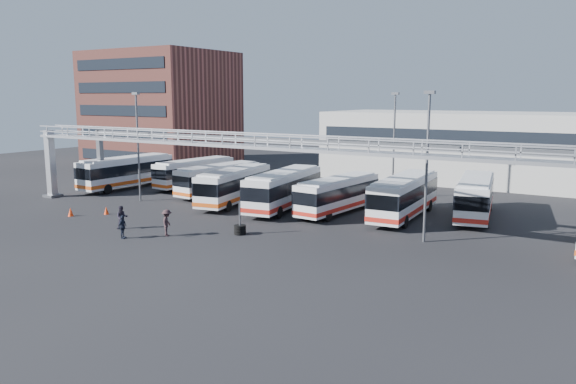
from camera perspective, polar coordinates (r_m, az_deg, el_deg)
The scene contains 21 objects.
ground at distance 39.07m, azimuth -6.77°, elevation -4.96°, with size 140.00×140.00×0.00m, color black.
gantry at distance 42.80m, azimuth -2.07°, elevation 3.88°, with size 51.40×5.15×7.10m.
apartment_building at distance 82.85m, azimuth -12.73°, elevation 8.18°, with size 18.00×15.00×16.00m, color brown.
warehouse at distance 68.90m, azimuth 21.69°, elevation 4.14°, with size 42.00×14.00×8.00m, color #9E9E99.
light_pole_left at distance 54.69m, azimuth -15.01°, elevation 5.05°, with size 0.70×0.35×10.21m.
light_pole_mid at distance 38.65m, azimuth 13.95°, elevation 3.31°, with size 0.70×0.35×10.21m.
light_pole_back at distance 55.37m, azimuth 10.72°, elevation 5.27°, with size 0.70×0.35×10.21m.
bus_0 at distance 62.96m, azimuth -16.08°, elevation 2.06°, with size 3.00×11.37×3.43m.
bus_1 at distance 62.13m, azimuth -9.46°, elevation 2.03°, with size 3.32×10.29×3.07m.
bus_2 at distance 56.87m, azimuth -7.07°, elevation 1.39°, with size 3.38×10.32×3.08m.
bus_3 at distance 51.94m, azimuth -5.47°, elevation 0.77°, with size 4.26×11.09×3.29m.
bus_4 at distance 49.16m, azimuth -0.41°, elevation 0.38°, with size 3.98×11.45×3.41m.
bus_5 at distance 47.67m, azimuth 5.11°, elevation -0.16°, with size 3.24×10.34×3.09m.
bus_6 at distance 46.66m, azimuth 11.74°, elevation -0.31°, with size 3.20×11.40×3.43m.
bus_7 at distance 48.22m, azimuth 18.48°, elevation -0.37°, with size 4.36×11.18×3.31m.
pedestrian_b at distance 43.87m, azimuth -16.51°, elevation -2.50°, with size 0.85×0.66×1.75m, color #231F2B.
pedestrian_c at distance 40.84m, azimuth -12.19°, elevation -3.07°, with size 1.25×0.72×1.93m, color #322124.
pedestrian_d at distance 40.94m, azimuth -16.47°, elevation -3.42°, with size 0.97×0.40×1.66m, color black.
cone_left at distance 50.01m, azimuth -21.22°, elevation -1.89°, with size 0.46×0.46×0.73m, color #F4380D.
cone_right at distance 49.78m, azimuth -17.98°, elevation -1.80°, with size 0.42×0.42×0.66m, color #F4380D.
tire_stack at distance 40.67m, azimuth -4.90°, elevation -3.74°, with size 0.86×0.86×2.46m.
Camera 1 is at (23.42, -29.69, 9.82)m, focal length 35.00 mm.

